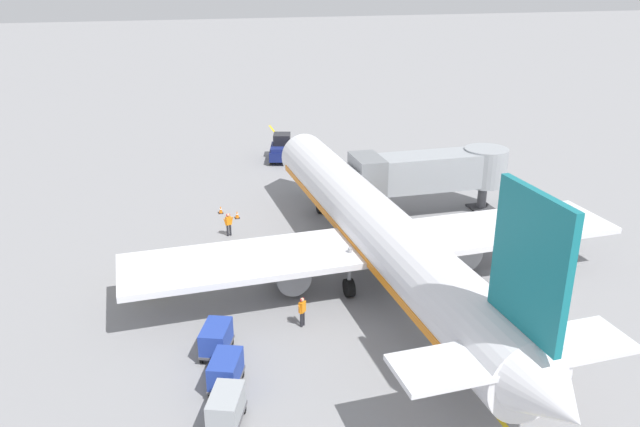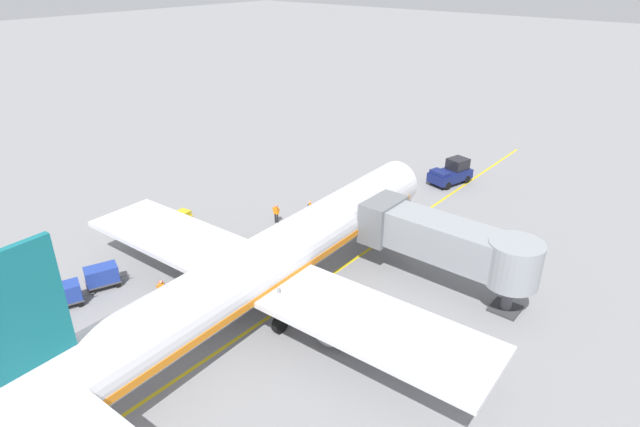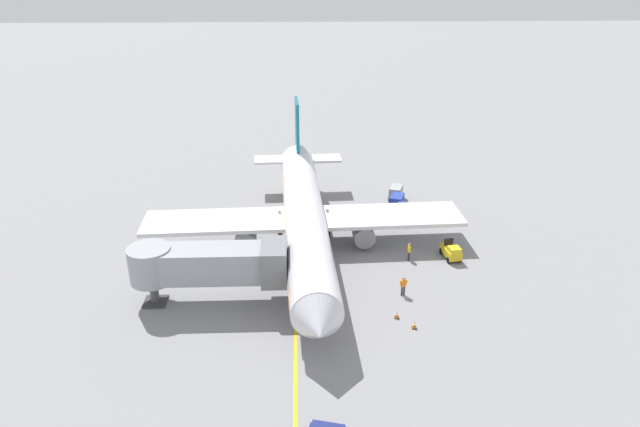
{
  "view_description": "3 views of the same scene",
  "coord_description": "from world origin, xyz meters",
  "px_view_note": "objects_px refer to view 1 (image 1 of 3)",
  "views": [
    {
      "loc": [
        -12.94,
        -33.82,
        18.05
      ],
      "look_at": [
        -3.69,
        1.69,
        3.6
      ],
      "focal_mm": 35.68,
      "sensor_mm": 36.0,
      "label": 1
    },
    {
      "loc": [
        19.59,
        -20.65,
        20.32
      ],
      "look_at": [
        -1.55,
        5.1,
        4.17
      ],
      "focal_mm": 29.54,
      "sensor_mm": 36.0,
      "label": 2
    },
    {
      "loc": [
        -0.52,
        47.68,
        25.42
      ],
      "look_at": [
        -2.24,
        0.67,
        4.13
      ],
      "focal_mm": 32.24,
      "sensor_mm": 36.0,
      "label": 3
    }
  ],
  "objects_px": {
    "baggage_tug_lead": "(151,273)",
    "ground_crew_marshaller": "(229,223)",
    "baggage_cart_third_in_train": "(226,407)",
    "safety_cone_nose_left": "(237,215)",
    "ground_crew_wing_walker": "(302,310)",
    "baggage_cart_second_in_train": "(226,370)",
    "jet_bridge": "(430,171)",
    "safety_cone_nose_right": "(221,210)",
    "pushback_tractor": "(282,149)",
    "baggage_cart_front": "(216,338)",
    "parked_airliner": "(376,230)",
    "ground_crew_loader": "(216,261)"
  },
  "relations": [
    {
      "from": "ground_crew_wing_walker",
      "to": "baggage_tug_lead",
      "type": "bearing_deg",
      "value": 137.65
    },
    {
      "from": "baggage_tug_lead",
      "to": "ground_crew_marshaller",
      "type": "height_order",
      "value": "ground_crew_marshaller"
    },
    {
      "from": "baggage_tug_lead",
      "to": "ground_crew_loader",
      "type": "xyz_separation_m",
      "value": [
        3.92,
        0.17,
        0.24
      ]
    },
    {
      "from": "pushback_tractor",
      "to": "baggage_cart_front",
      "type": "relative_size",
      "value": 1.63
    },
    {
      "from": "ground_crew_wing_walker",
      "to": "safety_cone_nose_left",
      "type": "relative_size",
      "value": 2.86
    },
    {
      "from": "baggage_cart_front",
      "to": "baggage_cart_third_in_train",
      "type": "bearing_deg",
      "value": -91.56
    },
    {
      "from": "baggage_cart_second_in_train",
      "to": "ground_crew_loader",
      "type": "relative_size",
      "value": 1.75
    },
    {
      "from": "pushback_tractor",
      "to": "baggage_cart_third_in_train",
      "type": "distance_m",
      "value": 38.83
    },
    {
      "from": "pushback_tractor",
      "to": "ground_crew_marshaller",
      "type": "relative_size",
      "value": 2.84
    },
    {
      "from": "ground_crew_wing_walker",
      "to": "safety_cone_nose_left",
      "type": "xyz_separation_m",
      "value": [
        -1.3,
        16.29,
        -0.66
      ]
    },
    {
      "from": "baggage_cart_second_in_train",
      "to": "baggage_cart_third_in_train",
      "type": "height_order",
      "value": "same"
    },
    {
      "from": "safety_cone_nose_right",
      "to": "baggage_cart_front",
      "type": "bearing_deg",
      "value": -96.84
    },
    {
      "from": "baggage_cart_third_in_train",
      "to": "safety_cone_nose_right",
      "type": "xyz_separation_m",
      "value": [
        2.45,
        24.51,
        -0.66
      ]
    },
    {
      "from": "baggage_cart_second_in_train",
      "to": "safety_cone_nose_left",
      "type": "relative_size",
      "value": 5.01
    },
    {
      "from": "baggage_cart_third_in_train",
      "to": "ground_crew_wing_walker",
      "type": "relative_size",
      "value": 1.75
    },
    {
      "from": "pushback_tractor",
      "to": "safety_cone_nose_left",
      "type": "distance_m",
      "value": 15.76
    },
    {
      "from": "baggage_cart_third_in_train",
      "to": "ground_crew_wing_walker",
      "type": "distance_m",
      "value": 8.4
    },
    {
      "from": "jet_bridge",
      "to": "baggage_cart_second_in_train",
      "type": "height_order",
      "value": "jet_bridge"
    },
    {
      "from": "pushback_tractor",
      "to": "ground_crew_loader",
      "type": "height_order",
      "value": "pushback_tractor"
    },
    {
      "from": "ground_crew_marshaller",
      "to": "baggage_cart_second_in_train",
      "type": "bearing_deg",
      "value": -97.39
    },
    {
      "from": "parked_airliner",
      "to": "pushback_tractor",
      "type": "bearing_deg",
      "value": 91.11
    },
    {
      "from": "jet_bridge",
      "to": "baggage_cart_third_in_train",
      "type": "distance_m",
      "value": 27.22
    },
    {
      "from": "parked_airliner",
      "to": "safety_cone_nose_left",
      "type": "distance_m",
      "value": 14.12
    },
    {
      "from": "parked_airliner",
      "to": "baggage_tug_lead",
      "type": "height_order",
      "value": "parked_airliner"
    },
    {
      "from": "ground_crew_wing_walker",
      "to": "safety_cone_nose_right",
      "type": "bearing_deg",
      "value": 97.73
    },
    {
      "from": "jet_bridge",
      "to": "safety_cone_nose_right",
      "type": "bearing_deg",
      "value": 164.86
    },
    {
      "from": "baggage_cart_third_in_train",
      "to": "ground_crew_loader",
      "type": "distance_m",
      "value": 14.12
    },
    {
      "from": "baggage_cart_third_in_train",
      "to": "baggage_cart_second_in_train",
      "type": "bearing_deg",
      "value": 83.62
    },
    {
      "from": "ground_crew_marshaller",
      "to": "safety_cone_nose_right",
      "type": "height_order",
      "value": "ground_crew_marshaller"
    },
    {
      "from": "jet_bridge",
      "to": "safety_cone_nose_left",
      "type": "bearing_deg",
      "value": 168.88
    },
    {
      "from": "jet_bridge",
      "to": "baggage_cart_second_in_train",
      "type": "bearing_deg",
      "value": -134.85
    },
    {
      "from": "baggage_cart_front",
      "to": "ground_crew_marshaller",
      "type": "bearing_deg",
      "value": 80.69
    },
    {
      "from": "safety_cone_nose_left",
      "to": "ground_crew_marshaller",
      "type": "bearing_deg",
      "value": -107.41
    },
    {
      "from": "baggage_cart_front",
      "to": "safety_cone_nose_right",
      "type": "relative_size",
      "value": 5.01
    },
    {
      "from": "baggage_cart_third_in_train",
      "to": "safety_cone_nose_left",
      "type": "bearing_deg",
      "value": 81.3
    },
    {
      "from": "jet_bridge",
      "to": "baggage_cart_second_in_train",
      "type": "distance_m",
      "value": 25.15
    },
    {
      "from": "jet_bridge",
      "to": "pushback_tractor",
      "type": "relative_size",
      "value": 2.55
    },
    {
      "from": "jet_bridge",
      "to": "ground_crew_loader",
      "type": "bearing_deg",
      "value": -159.76
    },
    {
      "from": "baggage_cart_third_in_train",
      "to": "ground_crew_loader",
      "type": "bearing_deg",
      "value": 85.86
    },
    {
      "from": "baggage_cart_third_in_train",
      "to": "safety_cone_nose_left",
      "type": "height_order",
      "value": "baggage_cart_third_in_train"
    },
    {
      "from": "ground_crew_marshaller",
      "to": "baggage_tug_lead",
      "type": "bearing_deg",
      "value": -131.96
    },
    {
      "from": "ground_crew_marshaller",
      "to": "safety_cone_nose_left",
      "type": "relative_size",
      "value": 2.86
    },
    {
      "from": "baggage_cart_second_in_train",
      "to": "baggage_cart_third_in_train",
      "type": "xyz_separation_m",
      "value": [
        -0.29,
        -2.57,
        0.0
      ]
    },
    {
      "from": "jet_bridge",
      "to": "safety_cone_nose_right",
      "type": "distance_m",
      "value": 16.36
    },
    {
      "from": "baggage_cart_front",
      "to": "parked_airliner",
      "type": "bearing_deg",
      "value": 29.55
    },
    {
      "from": "safety_cone_nose_right",
      "to": "pushback_tractor",
      "type": "bearing_deg",
      "value": 60.17
    },
    {
      "from": "ground_crew_loader",
      "to": "safety_cone_nose_left",
      "type": "distance_m",
      "value": 9.43
    },
    {
      "from": "baggage_cart_front",
      "to": "ground_crew_loader",
      "type": "bearing_deg",
      "value": 84.29
    },
    {
      "from": "baggage_cart_front",
      "to": "baggage_cart_second_in_train",
      "type": "xyz_separation_m",
      "value": [
        0.14,
        -2.76,
        0.0
      ]
    },
    {
      "from": "ground_crew_loader",
      "to": "safety_cone_nose_right",
      "type": "height_order",
      "value": "ground_crew_loader"
    }
  ]
}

